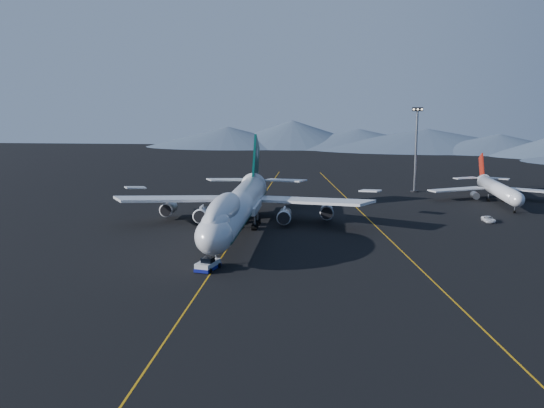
# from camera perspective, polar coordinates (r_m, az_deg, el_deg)

# --- Properties ---
(ground) EXTENTS (500.00, 500.00, 0.00)m
(ground) POSITION_cam_1_polar(r_m,az_deg,el_deg) (131.66, -3.17, -2.65)
(ground) COLOR black
(ground) RESTS_ON ground
(taxiway_line_main) EXTENTS (0.25, 220.00, 0.01)m
(taxiway_line_main) POSITION_cam_1_polar(r_m,az_deg,el_deg) (131.66, -3.17, -2.65)
(taxiway_line_main) COLOR orange
(taxiway_line_main) RESTS_ON ground
(taxiway_line_side) EXTENTS (28.08, 198.09, 0.01)m
(taxiway_line_side) POSITION_cam_1_polar(r_m,az_deg,el_deg) (140.48, 9.65, -1.98)
(taxiway_line_side) COLOR orange
(taxiway_line_side) RESTS_ON ground
(boeing_747) EXTENTS (59.62, 72.43, 19.37)m
(boeing_747) POSITION_cam_1_polar(r_m,az_deg,el_deg) (130.56, -3.19, -0.16)
(boeing_747) COLOR silver
(boeing_747) RESTS_ON ground
(pushback_tug) EXTENTS (4.03, 5.77, 2.29)m
(pushback_tug) POSITION_cam_1_polar(r_m,az_deg,el_deg) (103.45, -6.07, -5.78)
(pushback_tug) COLOR silver
(pushback_tug) RESTS_ON ground
(second_jet) EXTENTS (37.75, 42.65, 12.14)m
(second_jet) POSITION_cam_1_polar(r_m,az_deg,el_deg) (180.43, 20.40, 1.34)
(second_jet) COLOR silver
(second_jet) RESTS_ON ground
(service_van) EXTENTS (2.58, 4.94, 1.33)m
(service_van) POSITION_cam_1_polar(r_m,az_deg,el_deg) (150.74, 19.71, -1.36)
(service_van) COLOR white
(service_van) RESTS_ON ground
(floodlight_mast) EXTENTS (3.21, 2.41, 25.96)m
(floodlight_mast) POSITION_cam_1_polar(r_m,az_deg,el_deg) (191.51, 13.40, 5.02)
(floodlight_mast) COLOR black
(floodlight_mast) RESTS_ON ground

